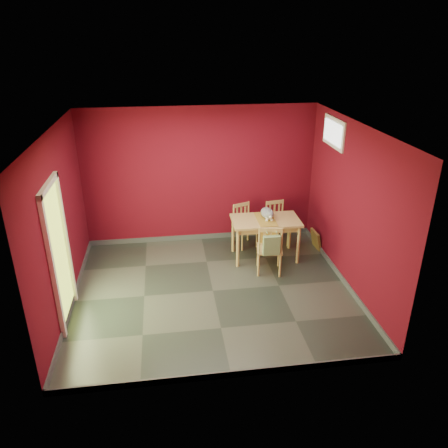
{
  "coord_description": "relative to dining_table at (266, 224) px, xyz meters",
  "views": [
    {
      "loc": [
        -0.68,
        -6.12,
        3.97
      ],
      "look_at": [
        0.25,
        0.45,
        1.0
      ],
      "focal_mm": 35.0,
      "sensor_mm": 36.0,
      "label": 1
    }
  ],
  "objects": [
    {
      "name": "outlet_plate",
      "position": [
        0.49,
        0.95,
        -0.38
      ],
      "size": [
        0.08,
        0.02,
        0.12
      ],
      "primitive_type": "cube",
      "color": "silver",
      "rests_on": "room_shell"
    },
    {
      "name": "cat",
      "position": [
        0.05,
        0.1,
        0.22
      ],
      "size": [
        0.28,
        0.49,
        0.24
      ],
      "primitive_type": null,
      "rotation": [
        0.0,
        0.0,
        0.06
      ],
      "color": "slate",
      "rests_on": "table_runner"
    },
    {
      "name": "table_runner",
      "position": [
        0.0,
        -0.11,
        0.04
      ],
      "size": [
        0.34,
        0.68,
        0.34
      ],
      "color": "olive",
      "rests_on": "dining_table"
    },
    {
      "name": "picture_frame",
      "position": [
        1.08,
        0.21,
        -0.49
      ],
      "size": [
        0.15,
        0.38,
        0.37
      ],
      "color": "brown",
      "rests_on": "ground"
    },
    {
      "name": "doorway",
      "position": [
        -3.34,
        -1.44,
        0.44
      ],
      "size": [
        0.06,
        1.01,
        2.13
      ],
      "color": "#B7D838",
      "rests_on": "ground"
    },
    {
      "name": "tote_bag",
      "position": [
        -0.08,
        -0.79,
        -0.03
      ],
      "size": [
        0.29,
        0.18,
        0.41
      ],
      "color": "#6B8756",
      "rests_on": "chair_near"
    },
    {
      "name": "chair_far_left",
      "position": [
        -0.29,
        0.57,
        -0.25
      ],
      "size": [
        0.51,
        0.51,
        0.85
      ],
      "color": "tan",
      "rests_on": "ground"
    },
    {
      "name": "chair_far_right",
      "position": [
        0.36,
        0.57,
        -0.24
      ],
      "size": [
        0.45,
        0.45,
        0.87
      ],
      "color": "tan",
      "rests_on": "ground"
    },
    {
      "name": "chair_near",
      "position": [
        -0.05,
        -0.57,
        -0.2
      ],
      "size": [
        0.51,
        0.51,
        0.94
      ],
      "color": "tan",
      "rests_on": "ground"
    },
    {
      "name": "room_shell",
      "position": [
        -1.11,
        -1.04,
        -0.63
      ],
      "size": [
        4.5,
        4.5,
        4.5
      ],
      "color": "#550815",
      "rests_on": "ground"
    },
    {
      "name": "ground",
      "position": [
        -1.11,
        -1.04,
        -0.68
      ],
      "size": [
        4.5,
        4.5,
        0.0
      ],
      "primitive_type": "plane",
      "color": "#2D342D",
      "rests_on": "ground"
    },
    {
      "name": "dining_table",
      "position": [
        0.0,
        0.0,
        0.0
      ],
      "size": [
        1.26,
        0.75,
        0.78
      ],
      "color": "tan",
      "rests_on": "ground"
    },
    {
      "name": "window",
      "position": [
        1.12,
        -0.04,
        1.67
      ],
      "size": [
        0.05,
        0.9,
        0.5
      ],
      "color": "white",
      "rests_on": "room_shell"
    }
  ]
}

